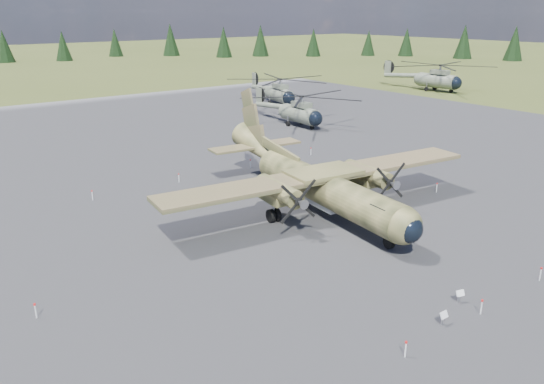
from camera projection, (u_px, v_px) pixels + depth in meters
ground at (288, 239)px, 36.54m from camera, size 500.00×500.00×0.00m
apron at (213, 200)px, 44.09m from camera, size 120.00×120.00×0.04m
transport_plane at (316, 179)px, 41.13m from camera, size 26.64×24.07×8.76m
helicopter_near at (299, 104)px, 71.22m from camera, size 17.08×19.86×4.23m
helicopter_mid at (279, 86)px, 87.46m from camera, size 20.61×21.92×4.45m
helicopter_far at (437, 72)px, 102.62m from camera, size 21.67×24.66×5.16m
info_placard_left at (444, 316)px, 26.36m from camera, size 0.49×0.21×0.77m
info_placard_right at (460, 294)px, 28.41m from camera, size 0.52×0.33×0.76m
barrier_fence at (283, 234)px, 36.06m from camera, size 33.12×29.62×0.85m
treeline at (288, 159)px, 38.12m from camera, size 336.29×331.44×10.92m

